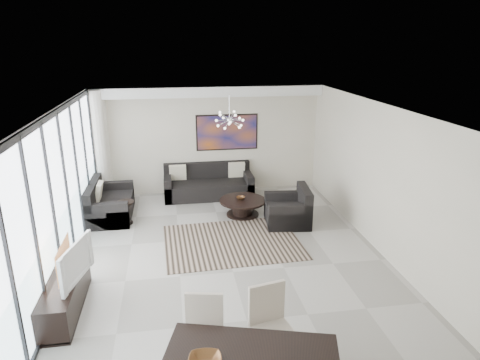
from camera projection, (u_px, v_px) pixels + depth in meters
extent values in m
cube|color=#A8A39B|center=(233.00, 272.00, 7.81)|extent=(6.00, 9.00, 0.02)
cube|color=white|center=(232.00, 115.00, 6.91)|extent=(6.00, 9.00, 0.02)
cube|color=beige|center=(209.00, 140.00, 11.57)|extent=(6.00, 0.02, 2.90)
cube|color=beige|center=(394.00, 189.00, 7.81)|extent=(0.02, 9.00, 2.90)
cube|color=silver|center=(50.00, 208.00, 6.91)|extent=(0.01, 8.95, 2.85)
cube|color=black|center=(40.00, 123.00, 6.47)|extent=(0.04, 8.95, 0.10)
cube|color=black|center=(64.00, 285.00, 7.36)|extent=(0.04, 8.95, 0.06)
cube|color=black|center=(11.00, 271.00, 5.04)|extent=(0.04, 0.05, 2.88)
cube|color=black|center=(35.00, 235.00, 5.97)|extent=(0.04, 0.05, 2.88)
cube|color=black|center=(53.00, 208.00, 6.91)|extent=(0.04, 0.05, 2.88)
cube|color=black|center=(67.00, 188.00, 7.85)|extent=(0.04, 0.05, 2.88)
cube|color=black|center=(77.00, 172.00, 8.79)|extent=(0.04, 0.05, 2.88)
cube|color=black|center=(86.00, 159.00, 9.72)|extent=(0.04, 0.05, 2.88)
cube|color=black|center=(93.00, 149.00, 10.66)|extent=(0.04, 0.05, 2.88)
cylinder|color=white|center=(100.00, 147.00, 10.82)|extent=(0.36, 0.36, 2.85)
cube|color=white|center=(208.00, 92.00, 10.97)|extent=(5.98, 0.40, 0.26)
cube|color=#AA5017|center=(227.00, 132.00, 11.56)|extent=(1.68, 0.04, 0.98)
cylinder|color=silver|center=(229.00, 107.00, 9.38)|extent=(0.02, 0.02, 0.55)
sphere|color=silver|center=(230.00, 120.00, 9.46)|extent=(0.12, 0.12, 0.12)
cube|color=black|center=(232.00, 242.00, 8.97)|extent=(2.88, 2.26, 0.01)
cylinder|color=black|center=(243.00, 201.00, 10.25)|extent=(1.12, 1.12, 0.04)
cylinder|color=black|center=(243.00, 208.00, 10.31)|extent=(0.49, 0.49, 0.35)
cylinder|color=black|center=(243.00, 214.00, 10.36)|extent=(0.78, 0.78, 0.03)
imported|color=brown|center=(241.00, 198.00, 10.26)|extent=(0.23, 0.23, 0.07)
cube|color=black|center=(209.00, 189.00, 11.50)|extent=(2.35, 0.96, 0.43)
cube|color=black|center=(207.00, 170.00, 11.73)|extent=(2.35, 0.19, 0.43)
cube|color=black|center=(168.00, 188.00, 11.31)|extent=(0.19, 0.96, 0.62)
cube|color=black|center=(248.00, 184.00, 11.64)|extent=(0.19, 0.96, 0.62)
cube|color=black|center=(111.00, 208.00, 10.23)|extent=(0.96, 1.70, 0.43)
cube|color=black|center=(93.00, 192.00, 10.03)|extent=(0.19, 1.70, 0.43)
cube|color=black|center=(107.00, 216.00, 9.49)|extent=(0.96, 0.19, 0.62)
cube|color=black|center=(115.00, 193.00, 10.90)|extent=(0.96, 0.19, 0.62)
cube|color=black|center=(287.00, 214.00, 9.83)|extent=(1.07, 1.11, 0.43)
cube|color=black|center=(305.00, 197.00, 9.72)|extent=(0.30, 1.03, 0.43)
cube|color=black|center=(285.00, 204.00, 10.19)|extent=(0.98, 0.29, 0.62)
cube|color=black|center=(290.00, 218.00, 9.41)|extent=(0.98, 0.29, 0.62)
cylinder|color=black|center=(125.00, 202.00, 9.72)|extent=(0.39, 0.39, 0.04)
cylinder|color=black|center=(126.00, 213.00, 9.80)|extent=(0.06, 0.06, 0.49)
cylinder|color=black|center=(127.00, 223.00, 9.88)|extent=(0.28, 0.28, 0.03)
cube|color=black|center=(64.00, 295.00, 6.64)|extent=(0.49, 1.75, 0.55)
imported|color=gray|center=(70.00, 262.00, 6.46)|extent=(0.38, 1.05, 0.60)
cube|color=black|center=(251.00, 358.00, 4.63)|extent=(2.08, 1.43, 0.04)
cube|color=black|center=(185.00, 357.00, 5.19)|extent=(0.07, 0.07, 0.75)
cube|color=beige|center=(203.00, 342.00, 5.29)|extent=(0.57, 0.57, 0.06)
cube|color=beige|center=(204.00, 313.00, 5.40)|extent=(0.48, 0.15, 0.59)
cylinder|color=black|center=(191.00, 349.00, 5.56)|extent=(0.04, 0.04, 0.45)
cube|color=beige|center=(273.00, 333.00, 5.44)|extent=(0.60, 0.60, 0.07)
cube|color=beige|center=(267.00, 304.00, 5.54)|extent=(0.50, 0.16, 0.61)
cylinder|color=black|center=(293.00, 356.00, 5.42)|extent=(0.04, 0.04, 0.47)
cylinder|color=black|center=(253.00, 344.00, 5.63)|extent=(0.04, 0.04, 0.47)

